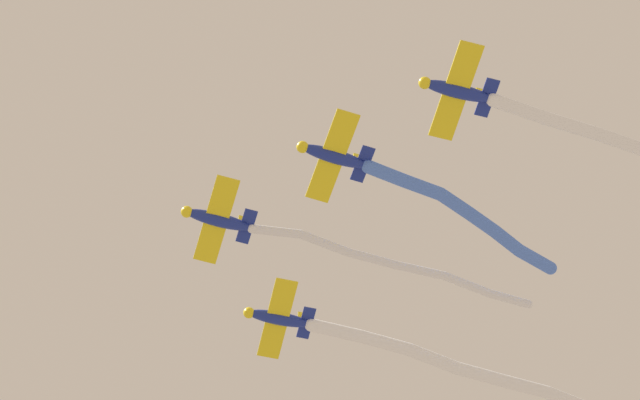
% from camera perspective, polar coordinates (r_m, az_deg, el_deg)
% --- Properties ---
extents(airplane_lead, '(5.02, 6.64, 1.64)m').
position_cam_1_polar(airplane_lead, '(78.56, -4.87, -0.92)').
color(airplane_lead, navy).
extents(smoke_trail_lead, '(19.88, 5.17, 1.71)m').
position_cam_1_polar(smoke_trail_lead, '(80.86, 3.53, -3.05)').
color(smoke_trail_lead, white).
extents(airplane_left_wing, '(5.04, 6.65, 1.64)m').
position_cam_1_polar(airplane_left_wing, '(76.08, 0.62, 2.09)').
color(airplane_left_wing, navy).
extents(smoke_trail_left_wing, '(14.24, 7.92, 2.30)m').
position_cam_1_polar(smoke_trail_left_wing, '(79.36, 6.87, -0.73)').
color(smoke_trail_left_wing, '#4C75DB').
extents(airplane_right_wing, '(4.97, 6.61, 1.64)m').
position_cam_1_polar(airplane_right_wing, '(82.81, -2.00, -5.58)').
color(airplane_right_wing, navy).
extents(smoke_trail_right_wing, '(24.17, 6.44, 1.91)m').
position_cam_1_polar(smoke_trail_right_wing, '(85.41, 7.35, -8.08)').
color(smoke_trail_right_wing, white).
extents(airplane_slot, '(5.00, 6.63, 1.64)m').
position_cam_1_polar(airplane_slot, '(74.30, 6.44, 5.14)').
color(airplane_slot, navy).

